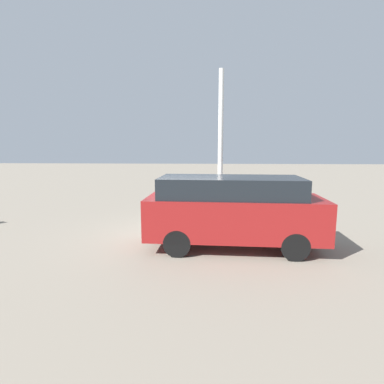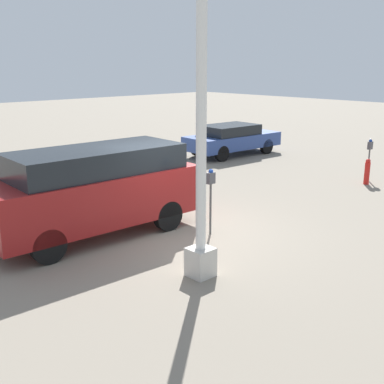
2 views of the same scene
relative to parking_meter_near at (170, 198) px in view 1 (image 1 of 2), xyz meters
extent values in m
plane|color=gray|center=(0.49, -0.57, -1.14)|extent=(80.00, 80.00, 0.00)
cylinder|color=#4C4C4C|center=(0.00, 0.00, -0.53)|extent=(0.05, 0.05, 1.21)
cube|color=#47474C|center=(0.00, 0.00, 0.20)|extent=(0.20, 0.12, 0.26)
sphere|color=navy|center=(0.00, 0.00, 0.35)|extent=(0.11, 0.11, 0.11)
cube|color=beige|center=(1.74, 1.47, -0.86)|extent=(0.44, 0.44, 0.55)
cylinder|color=silver|center=(1.74, 1.47, 1.96)|extent=(0.19, 0.19, 5.09)
cube|color=maroon|center=(2.00, -1.74, -0.22)|extent=(4.89, 2.00, 1.11)
cube|color=black|center=(1.88, -1.73, 0.61)|extent=(3.92, 1.82, 0.56)
cube|color=orange|center=(4.38, -1.25, -0.63)|extent=(0.08, 0.12, 0.20)
cylinder|color=black|center=(3.52, -1.01, -0.78)|extent=(0.73, 0.25, 0.72)
cylinder|color=black|center=(3.46, -2.59, -0.78)|extent=(0.73, 0.25, 0.72)
cylinder|color=black|center=(0.54, -0.88, -0.78)|extent=(0.73, 0.25, 0.72)
cylinder|color=black|center=(0.47, -2.47, -0.78)|extent=(0.73, 0.25, 0.72)
camera|label=1|loc=(1.22, -9.93, 1.72)|focal=28.00mm
camera|label=2|loc=(7.51, 7.40, 2.71)|focal=45.00mm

